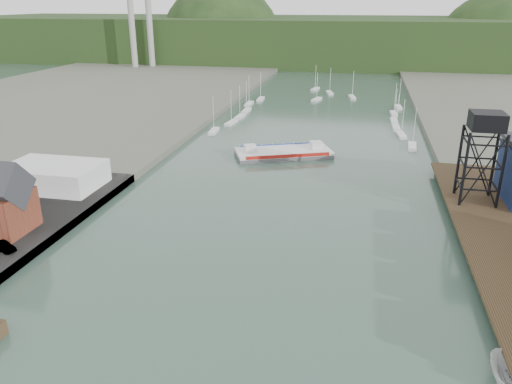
% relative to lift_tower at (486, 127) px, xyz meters
% --- Properties ---
extents(east_pier, '(14.00, 70.00, 2.45)m').
position_rel_lift_tower_xyz_m(east_pier, '(2.00, -13.00, -13.75)').
color(east_pier, black).
rests_on(east_pier, ground).
extents(white_shed, '(18.00, 12.00, 4.50)m').
position_rel_lift_tower_xyz_m(white_shed, '(-79.00, -8.00, -11.80)').
color(white_shed, silver).
rests_on(white_shed, west_quay).
extents(lift_tower, '(6.50, 6.50, 16.00)m').
position_rel_lift_tower_xyz_m(lift_tower, '(0.00, 0.00, 0.00)').
color(lift_tower, black).
rests_on(lift_tower, east_pier).
extents(marina_sailboats, '(57.71, 92.65, 0.90)m').
position_rel_lift_tower_xyz_m(marina_sailboats, '(-34.92, 80.46, -15.30)').
color(marina_sailboats, silver).
rests_on(marina_sailboats, ground).
extents(smokestacks, '(11.20, 8.20, 60.00)m').
position_rel_lift_tower_xyz_m(smokestacks, '(-141.00, 174.50, 14.35)').
color(smokestacks, '#969691').
rests_on(smokestacks, ground).
extents(distant_hills, '(500.00, 120.00, 80.00)m').
position_rel_lift_tower_xyz_m(distant_hills, '(-38.98, 243.35, -5.27)').
color(distant_hills, black).
rests_on(distant_hills, ground).
extents(chain_ferry, '(24.81, 17.38, 3.32)m').
position_rel_lift_tower_xyz_m(chain_ferry, '(-39.00, 26.52, -14.70)').
color(chain_ferry, '#4E4E51').
rests_on(chain_ferry, ground).
extents(motorboat, '(2.32, 6.10, 2.35)m').
position_rel_lift_tower_xyz_m(motorboat, '(-5.26, -45.96, -14.47)').
color(motorboat, silver).
rests_on(motorboat, ground).
extents(car_west_b, '(4.44, 2.75, 1.38)m').
position_rel_lift_tower_xyz_m(car_west_b, '(-70.70, -34.00, -13.36)').
color(car_west_b, '#999999').
rests_on(car_west_b, west_quay).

